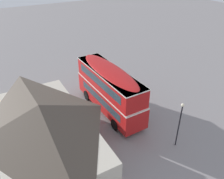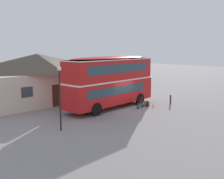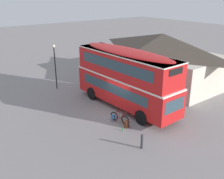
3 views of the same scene
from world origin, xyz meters
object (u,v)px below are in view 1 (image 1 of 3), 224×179
object	(u,v)px
double_decker_bus	(109,88)
street_lamp	(180,120)
touring_bicycle	(118,93)
water_bottle_green_metal	(118,90)
kerb_bollard	(112,78)
backpack_on_ground	(115,90)
water_bottle_clear_plastic	(127,98)

from	to	relation	value
double_decker_bus	street_lamp	world-z (taller)	double_decker_bus
touring_bicycle	water_bottle_green_metal	xyz separation A→B (m)	(1.14, -0.57, -0.26)
water_bottle_green_metal	kerb_bollard	world-z (taller)	kerb_bollard
double_decker_bus	touring_bicycle	distance (m)	3.62
double_decker_bus	kerb_bollard	bearing A→B (deg)	-30.70
backpack_on_ground	kerb_bollard	size ratio (longest dim) A/B	0.57
double_decker_bus	backpack_on_ground	distance (m)	4.26
backpack_on_ground	kerb_bollard	xyz separation A→B (m)	(2.54, -0.94, 0.21)
touring_bicycle	street_lamp	xyz separation A→B (m)	(-9.20, -0.41, 2.33)
double_decker_bus	water_bottle_clear_plastic	world-z (taller)	double_decker_bus
water_bottle_green_metal	kerb_bollard	size ratio (longest dim) A/B	0.24
water_bottle_green_metal	street_lamp	distance (m)	10.66
backpack_on_ground	water_bottle_clear_plastic	world-z (taller)	backpack_on_ground
backpack_on_ground	water_bottle_green_metal	world-z (taller)	backpack_on_ground
backpack_on_ground	street_lamp	size ratio (longest dim) A/B	0.13
touring_bicycle	water_bottle_green_metal	size ratio (longest dim) A/B	7.10
touring_bicycle	water_bottle_green_metal	bearing A→B (deg)	-26.67
double_decker_bus	touring_bicycle	bearing A→B (deg)	-49.48
water_bottle_clear_plastic	street_lamp	world-z (taller)	street_lamp
double_decker_bus	kerb_bollard	xyz separation A→B (m)	(5.31, -3.15, -2.14)
water_bottle_green_metal	water_bottle_clear_plastic	bearing A→B (deg)	-179.41
street_lamp	kerb_bollard	size ratio (longest dim) A/B	4.46
water_bottle_clear_plastic	kerb_bollard	xyz separation A→B (m)	(4.38, -0.41, 0.38)
double_decker_bus	touring_bicycle	world-z (taller)	double_decker_bus
backpack_on_ground	street_lamp	world-z (taller)	street_lamp
double_decker_bus	water_bottle_green_metal	bearing A→B (deg)	-42.42
kerb_bollard	water_bottle_green_metal	bearing A→B (deg)	169.47
water_bottle_clear_plastic	kerb_bollard	world-z (taller)	kerb_bollard
double_decker_bus	backpack_on_ground	xyz separation A→B (m)	(2.77, -2.21, -2.36)
water_bottle_clear_plastic	street_lamp	size ratio (longest dim) A/B	0.06
double_decker_bus	water_bottle_clear_plastic	bearing A→B (deg)	-71.18
water_bottle_clear_plastic	kerb_bollard	size ratio (longest dim) A/B	0.25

